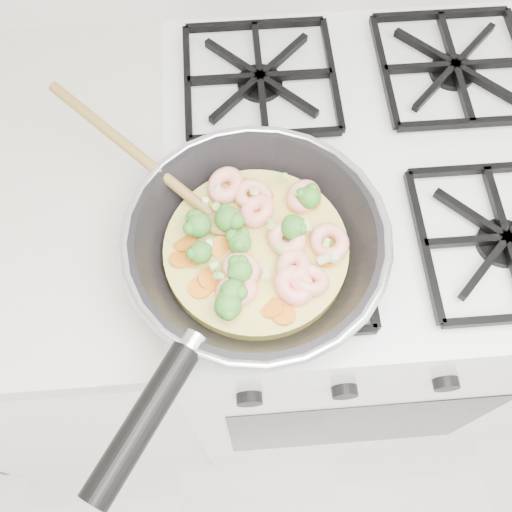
{
  "coord_description": "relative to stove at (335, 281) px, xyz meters",
  "views": [
    {
      "loc": [
        -0.2,
        1.22,
        1.59
      ],
      "look_at": [
        -0.18,
        1.54,
        0.93
      ],
      "focal_mm": 40.88,
      "sensor_mm": 36.0,
      "label": 1
    }
  ],
  "objects": [
    {
      "name": "skillet",
      "position": [
        -0.18,
        -0.16,
        0.5
      ],
      "size": [
        0.41,
        0.51,
        0.1
      ],
      "rotation": [
        0.0,
        0.0,
        -0.19
      ],
      "color": "black",
      "rests_on": "stove"
    },
    {
      "name": "stove",
      "position": [
        0.0,
        0.0,
        0.0
      ],
      "size": [
        0.6,
        0.6,
        0.92
      ],
      "color": "white",
      "rests_on": "ground"
    }
  ]
}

